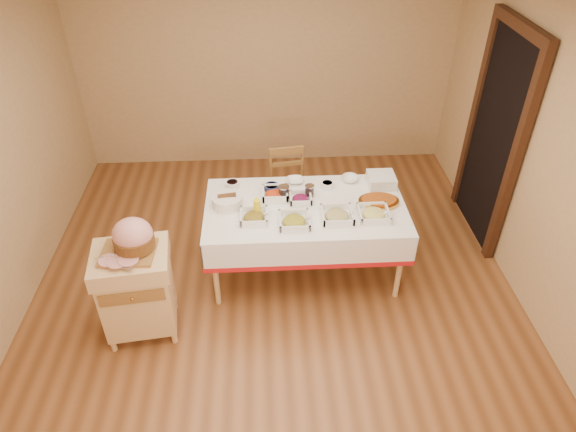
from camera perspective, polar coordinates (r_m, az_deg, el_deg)
The scene contains 23 objects.
room_shell at distance 4.08m, azimuth -1.76°, elevation 4.76°, with size 5.00×5.00×5.00m.
doorway at distance 5.46m, azimuth 22.05°, elevation 8.35°, with size 0.09×1.10×2.20m.
dining_table at distance 4.74m, azimuth 1.91°, elevation -0.47°, with size 1.82×1.02×0.76m.
butcher_cart at distance 4.41m, azimuth -16.46°, elevation -7.67°, with size 0.65×0.56×0.84m.
dining_chair at distance 5.43m, azimuth 0.11°, elevation 3.01°, with size 0.44×0.43×0.88m.
ham_on_board at distance 4.11m, azimuth -16.92°, elevation -2.40°, with size 0.44×0.42×0.29m.
serving_dish_a at distance 4.46m, azimuth -3.80°, elevation -0.12°, with size 0.24×0.24×0.11m.
serving_dish_b at distance 4.40m, azimuth 0.70°, elevation -0.58°, with size 0.26×0.26×0.11m.
serving_dish_c at distance 4.49m, azimuth 5.48°, elevation 0.06°, with size 0.27×0.27×0.11m.
serving_dish_d at distance 4.55m, azimuth 9.50°, elevation 0.25°, with size 0.27×0.27×0.10m.
serving_dish_e at distance 4.74m, azimuth -1.46°, elevation 2.47°, with size 0.25×0.24×0.11m.
serving_dish_f at distance 4.69m, azimuth 1.40°, elevation 1.96°, with size 0.21×0.20×0.10m.
small_bowl_left at distance 4.92m, azimuth -6.20°, elevation 3.55°, with size 0.13×0.13×0.06m.
small_bowl_mid at distance 4.84m, azimuth -1.82°, elevation 3.17°, with size 0.14×0.14×0.06m.
small_bowl_right at distance 4.89m, azimuth 4.39°, elevation 3.48°, with size 0.12×0.12×0.06m.
bowl_white_imported at distance 4.97m, azimuth 0.80°, elevation 3.96°, with size 0.16×0.16×0.04m, color white.
bowl_small_imported at distance 5.02m, azimuth 6.90°, elevation 4.13°, with size 0.16×0.16×0.05m, color white.
preserve_jar_left at distance 4.72m, azimuth -0.45°, elevation 2.60°, with size 0.10×0.10×0.13m.
preserve_jar_right at distance 4.76m, azimuth 2.40°, elevation 2.77°, with size 0.09×0.09×0.11m.
mustard_bottle at distance 4.50m, azimuth -3.44°, elevation 1.07°, with size 0.06×0.06×0.19m.
bread_basket at distance 4.65m, azimuth -6.77°, elevation 1.64°, with size 0.27×0.27×0.12m.
plate_stack at distance 4.99m, azimuth 10.31°, elevation 3.96°, with size 0.25×0.25×0.11m.
brass_platter at distance 4.74m, azimuth 10.04°, elevation 1.65°, with size 0.37×0.27×0.05m.
Camera 1 is at (-0.07, -3.48, 3.43)m, focal length 32.00 mm.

